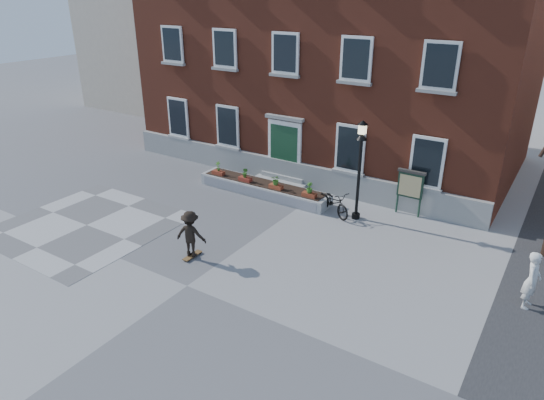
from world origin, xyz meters
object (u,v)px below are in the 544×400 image
Objects in this scene: lamp_post at (360,157)px; bicycle at (334,202)px; bystander at (532,280)px; notice_board at (410,185)px; skateboarder at (191,234)px.

bicycle is at bearing -172.14° from lamp_post.
bystander is at bearing -80.05° from bicycle.
bystander is 7.17m from lamp_post.
lamp_post reaches higher than bicycle.
lamp_post reaches higher than notice_board.
skateboarder is at bearing -174.56° from bicycle.
skateboarder is at bearing 110.61° from bystander.
lamp_post is 2.10× the size of notice_board.
bystander is at bearing -40.19° from notice_board.
lamp_post is at bearing -138.45° from notice_board.
bystander reaches higher than bicycle.
bystander is 0.93× the size of notice_board.
notice_board is (-4.84, 4.09, 0.40)m from bystander.
lamp_post is at bearing 59.52° from skateboarder.
bicycle is at bearing -148.60° from notice_board.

